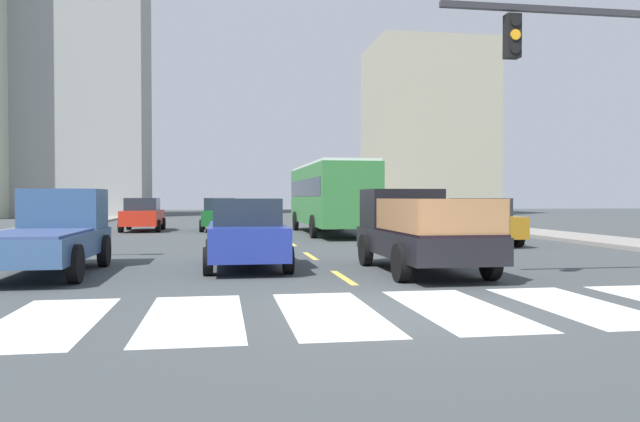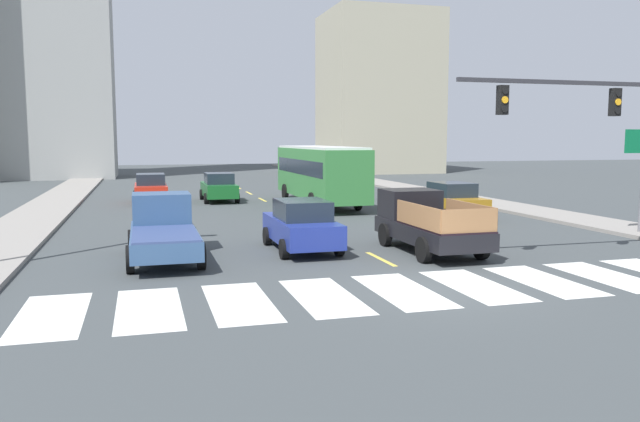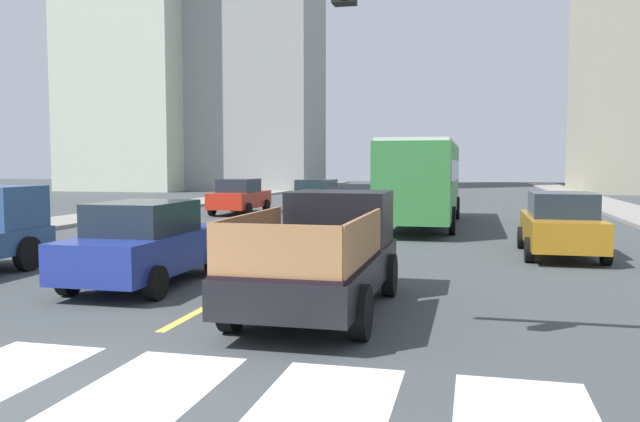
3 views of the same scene
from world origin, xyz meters
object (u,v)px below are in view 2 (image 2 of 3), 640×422
object	(u,v)px
city_bus	(320,171)
sedan_mid	(450,201)
sedan_near_left	(219,187)
pickup_stakebed	(425,223)
sedan_far	(151,188)
sedan_near_right	(302,225)
pickup_dark	(163,229)

from	to	relation	value
city_bus	sedan_mid	distance (m)	8.71
sedan_mid	sedan_near_left	bearing A→B (deg)	132.72
pickup_stakebed	sedan_far	bearing A→B (deg)	115.19
pickup_stakebed	city_bus	size ratio (longest dim) A/B	0.48
city_bus	sedan_near_left	xyz separation A→B (m)	(-5.23, 3.75, -1.09)
sedan_far	sedan_mid	size ratio (longest dim) A/B	1.00
sedan_near_left	pickup_stakebed	bearing A→B (deg)	-74.67
city_bus	sedan_near_right	bearing A→B (deg)	-108.27
sedan_near_left	city_bus	bearing A→B (deg)	-34.48
city_bus	sedan_near_right	world-z (taller)	city_bus
pickup_dark	sedan_mid	size ratio (longest dim) A/B	1.18
sedan_near_right	sedan_near_left	bearing A→B (deg)	89.68
pickup_stakebed	sedan_near_right	xyz separation A→B (m)	(-4.02, 1.05, -0.08)
pickup_stakebed	sedan_near_right	bearing A→B (deg)	165.82
pickup_stakebed	sedan_near_left	xyz separation A→B (m)	(-4.70, 18.61, -0.08)
city_bus	sedan_near_left	distance (m)	6.53
sedan_far	sedan_near_left	xyz separation A→B (m)	(3.95, -0.21, 0.00)
pickup_stakebed	sedan_near_left	bearing A→B (deg)	104.68
pickup_stakebed	sedan_far	size ratio (longest dim) A/B	1.18
city_bus	sedan_far	bearing A→B (deg)	156.66
sedan_far	sedan_mid	xyz separation A→B (m)	(13.43, -11.48, 0.00)
pickup_dark	sedan_far	bearing A→B (deg)	90.27
sedan_near_right	sedan_far	bearing A→B (deg)	102.07
sedan_far	city_bus	bearing A→B (deg)	-20.55
pickup_dark	sedan_near_right	xyz separation A→B (m)	(4.51, 0.14, -0.06)
sedan_near_right	sedan_mid	distance (m)	10.81
sedan_far	sedan_near_right	bearing A→B (deg)	-72.63
sedan_mid	city_bus	bearing A→B (deg)	122.12
sedan_far	sedan_near_right	xyz separation A→B (m)	(4.63, -17.76, 0.00)
pickup_stakebed	sedan_far	xyz separation A→B (m)	(-8.65, 18.82, -0.08)
sedan_near_right	pickup_dark	bearing A→B (deg)	179.22
sedan_near_right	sedan_near_left	distance (m)	17.57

